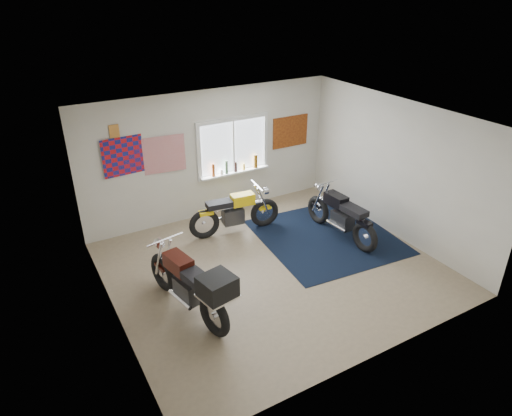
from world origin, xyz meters
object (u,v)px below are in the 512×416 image
yellow_triumph (235,213)px  black_chrome_bike (341,217)px  navy_rug (326,237)px  maroon_tourer (192,286)px

yellow_triumph → black_chrome_bike: 2.11m
navy_rug → yellow_triumph: 1.90m
navy_rug → black_chrome_bike: size_ratio=1.33×
navy_rug → yellow_triumph: yellow_triumph is taller
yellow_triumph → maroon_tourer: size_ratio=0.92×
navy_rug → maroon_tourer: (-3.22, -0.88, 0.54)m
yellow_triumph → black_chrome_bike: bearing=-27.7°
yellow_triumph → maroon_tourer: maroon_tourer is taller
maroon_tourer → yellow_triumph: bearing=-52.3°
black_chrome_bike → maroon_tourer: 3.56m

